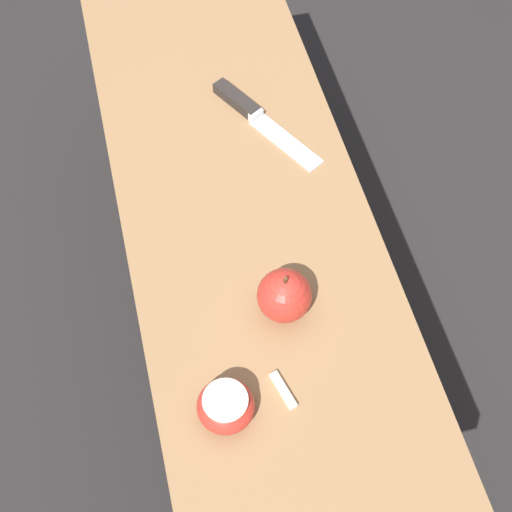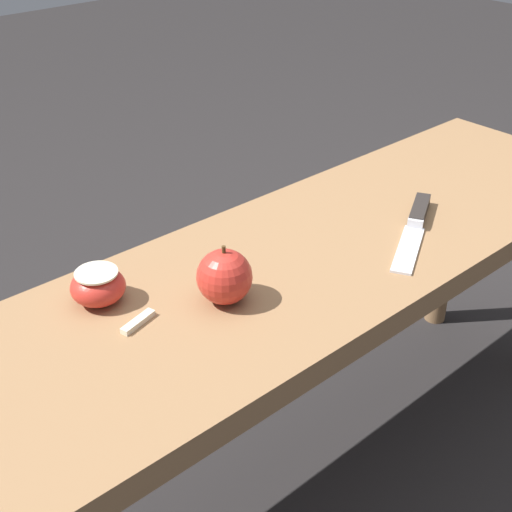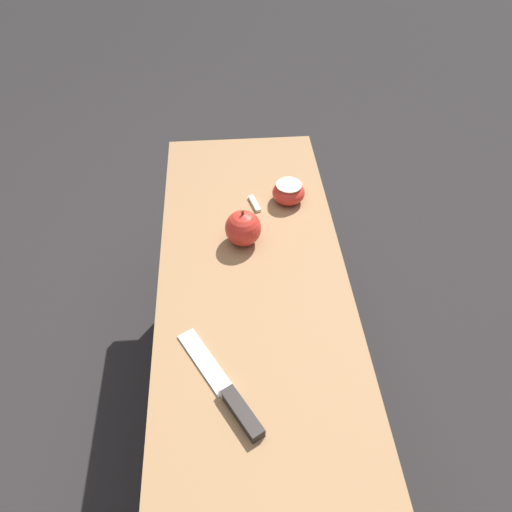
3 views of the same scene
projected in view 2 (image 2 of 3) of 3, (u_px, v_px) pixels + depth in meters
ground_plane at (314, 464)px, 1.39m from camera, size 8.00×8.00×0.00m
wooden_bench at (325, 279)px, 1.17m from camera, size 1.26×0.39×0.50m
knife at (416, 221)px, 1.18m from camera, size 0.23×0.14×0.02m
apple_whole at (224, 277)px, 0.97m from camera, size 0.08×0.08×0.09m
apple_cut at (98, 286)px, 0.98m from camera, size 0.08×0.08×0.05m
apple_slice_center at (138, 322)px, 0.94m from camera, size 0.06×0.03×0.01m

